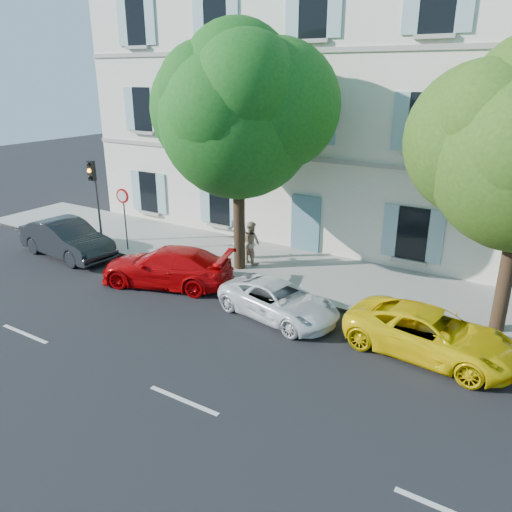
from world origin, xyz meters
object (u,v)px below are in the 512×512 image
Objects in this scene: car_yellow_supercar at (431,334)px; car_red_coupe at (167,267)px; road_sign at (124,206)px; car_dark_sedan at (67,239)px; car_white_coupe at (279,301)px; pedestrian_a at (240,237)px; traffic_light at (94,184)px; pedestrian_b at (251,243)px; tree_left at (238,120)px.

car_red_coupe is at bearing 96.16° from car_yellow_supercar.
car_yellow_supercar is 13.14m from road_sign.
car_dark_sedan is 10.20m from car_white_coupe.
car_yellow_supercar is 2.57× the size of pedestrian_a.
road_sign is at bearing 88.58° from car_yellow_supercar.
pedestrian_a is (6.47, 1.53, -1.71)m from traffic_light.
pedestrian_a is at bearing 58.10° from car_white_coupe.
car_dark_sedan is 2.73× the size of pedestrian_b.
car_red_coupe is at bearing -85.79° from car_dark_sedan.
tree_left is 7.65m from traffic_light.
road_sign is at bearing -171.48° from tree_left.
car_yellow_supercar is (14.76, 0.00, -0.13)m from car_dark_sedan.
car_white_coupe is 4.47m from pedestrian_b.
road_sign reaches higher than pedestrian_a.
car_red_coupe is 3.50m from pedestrian_a.
car_dark_sedan is 5.52m from car_red_coupe.
traffic_light is 1.37× the size of road_sign.
car_dark_sedan is 2.64m from traffic_light.
pedestrian_b is (-7.64, 3.02, 0.37)m from car_yellow_supercar.
car_dark_sedan is 14.76m from car_yellow_supercar.
pedestrian_a reaches higher than car_yellow_supercar.
car_white_coupe is 5.14m from pedestrian_a.
car_red_coupe is 5.75m from tree_left.
traffic_light is (-0.04, 1.74, 1.99)m from car_dark_sedan.
traffic_light is (-10.23, 1.94, 2.20)m from car_white_coupe.
car_yellow_supercar reaches higher than car_white_coupe.
car_white_coupe is at bearing -86.00° from car_dark_sedan.
traffic_light reaches higher than car_red_coupe.
car_red_coupe is 0.56× the size of tree_left.
tree_left is 5.05× the size of pedestrian_b.
pedestrian_a is 0.74m from pedestrian_b.
car_white_coupe is (4.67, -0.11, -0.14)m from car_red_coupe.
pedestrian_b is at bearing 74.00° from car_yellow_supercar.
car_red_coupe reaches higher than car_yellow_supercar.
car_dark_sedan is at bearing 39.91° from pedestrian_b.
traffic_light is (-7.05, -0.65, -2.91)m from tree_left.
pedestrian_b is (0.11, 0.64, -4.67)m from tree_left.
pedestrian_b is (0.69, -0.25, -0.04)m from pedestrian_a.
car_white_coupe is at bearing -12.09° from road_sign.
tree_left is at bearing 131.58° from car_red_coupe.
road_sign is at bearing -43.10° from car_dark_sedan.
traffic_light is at bearing -174.77° from tree_left.
car_dark_sedan is 1.29× the size of traffic_light.
car_yellow_supercar is (9.24, 0.09, -0.06)m from car_red_coupe.
car_yellow_supercar is 9.54m from tree_left.
car_dark_sedan is at bearing 1.15° from pedestrian_a.
car_yellow_supercar is at bearing 132.74° from pedestrian_a.
car_yellow_supercar is at bearing -76.72° from car_white_coupe.
tree_left is at bearing 97.31° from pedestrian_a.
pedestrian_a reaches higher than pedestrian_b.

